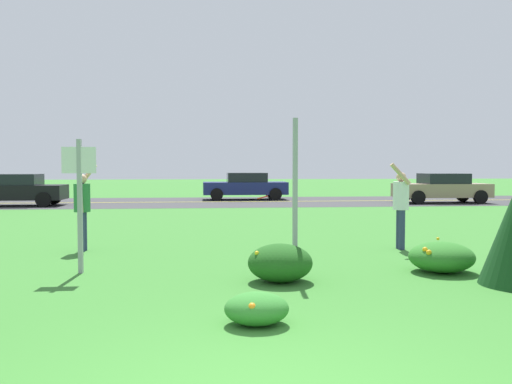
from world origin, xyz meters
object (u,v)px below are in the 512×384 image
object	(u,v)px
sign_post_near_path	(80,192)
frisbee_red	(263,197)
person_thrower_green_shirt	(82,205)
car_navy_center_left	(245,186)
sign_post_by_roadside	(295,197)
car_tan_leftmost	(442,188)
car_black_center_right	(14,190)
person_catcher_white_shirt	(401,203)

from	to	relation	value
sign_post_near_path	frisbee_red	size ratio (longest dim) A/B	9.38
person_thrower_green_shirt	car_navy_center_left	size ratio (longest dim) A/B	0.41
sign_post_by_roadside	frisbee_red	size ratio (longest dim) A/B	10.78
frisbee_red	car_navy_center_left	bearing A→B (deg)	86.48
sign_post_near_path	frisbee_red	bearing A→B (deg)	36.44
sign_post_near_path	sign_post_by_roadside	distance (m)	3.61
sign_post_near_path	car_tan_leftmost	size ratio (longest dim) A/B	0.50
car_tan_leftmost	car_black_center_right	bearing A→B (deg)	180.00
person_thrower_green_shirt	car_black_center_right	bearing A→B (deg)	113.08
person_thrower_green_shirt	person_catcher_white_shirt	distance (m)	6.83
sign_post_by_roadside	car_navy_center_left	distance (m)	20.55
person_thrower_green_shirt	car_black_center_right	world-z (taller)	person_thrower_green_shirt
car_black_center_right	sign_post_by_roadside	bearing A→B (deg)	-59.42
sign_post_near_path	person_thrower_green_shirt	xyz separation A→B (m)	(-0.47, 2.46, -0.39)
frisbee_red	person_thrower_green_shirt	bearing A→B (deg)	-179.39
person_catcher_white_shirt	car_black_center_right	distance (m)	19.16
person_catcher_white_shirt	car_navy_center_left	world-z (taller)	person_catcher_white_shirt
person_thrower_green_shirt	car_navy_center_left	bearing A→B (deg)	74.31
car_navy_center_left	frisbee_red	bearing A→B (deg)	-93.52
person_thrower_green_shirt	frisbee_red	xyz separation A→B (m)	(3.85, 0.04, 0.13)
sign_post_near_path	frisbee_red	world-z (taller)	sign_post_near_path
car_tan_leftmost	person_catcher_white_shirt	bearing A→B (deg)	-117.69
car_tan_leftmost	car_navy_center_left	world-z (taller)	same
person_thrower_green_shirt	car_black_center_right	distance (m)	15.11
car_tan_leftmost	car_navy_center_left	xyz separation A→B (m)	(-9.40, 3.65, 0.00)
sign_post_by_roadside	person_thrower_green_shirt	xyz separation A→B (m)	(-4.05, 2.97, -0.31)
person_thrower_green_shirt	person_catcher_white_shirt	xyz separation A→B (m)	(6.82, -0.41, 0.02)
car_black_center_right	person_thrower_green_shirt	bearing A→B (deg)	-66.92
frisbee_red	car_navy_center_left	xyz separation A→B (m)	(1.08, 17.52, -0.38)
car_navy_center_left	sign_post_by_roadside	bearing A→B (deg)	-92.47
car_tan_leftmost	frisbee_red	bearing A→B (deg)	-127.09
car_navy_center_left	car_black_center_right	xyz separation A→B (m)	(-10.85, -3.65, 0.00)
person_catcher_white_shirt	frisbee_red	world-z (taller)	person_catcher_white_shirt
frisbee_red	car_black_center_right	bearing A→B (deg)	125.20
sign_post_near_path	car_black_center_right	distance (m)	17.58
sign_post_near_path	car_tan_leftmost	distance (m)	21.45
car_tan_leftmost	sign_post_by_roadside	bearing A→B (deg)	-121.37
frisbee_red	car_black_center_right	size ratio (longest dim) A/B	0.05
sign_post_near_path	person_catcher_white_shirt	size ratio (longest dim) A/B	1.20
sign_post_near_path	person_catcher_white_shirt	bearing A→B (deg)	17.89
frisbee_red	sign_post_by_roadside	bearing A→B (deg)	-86.36
sign_post_by_roadside	car_tan_leftmost	bearing A→B (deg)	58.63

